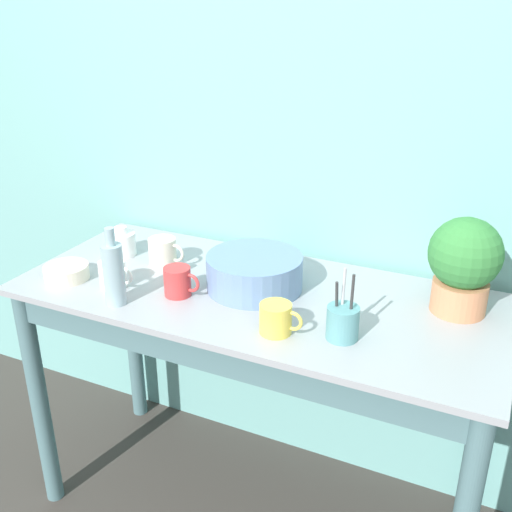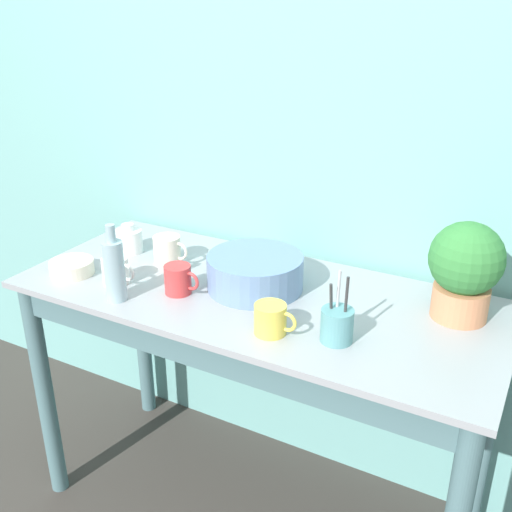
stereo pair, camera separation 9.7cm
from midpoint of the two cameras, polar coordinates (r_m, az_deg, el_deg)
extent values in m
cube|color=#70ADA8|center=(2.02, 6.52, 9.36)|extent=(6.00, 0.05, 2.40)
cylinder|color=slate|center=(2.24, -18.28, -12.36)|extent=(0.06, 0.06, 0.84)
cylinder|color=slate|center=(2.56, -9.74, -6.51)|extent=(0.06, 0.06, 0.84)
cylinder|color=slate|center=(2.13, 22.33, -15.03)|extent=(0.06, 0.06, 0.84)
cube|color=slate|center=(1.65, -2.78, -9.40)|extent=(1.38, 0.02, 0.10)
cube|color=#93999E|center=(1.82, 1.53, -3.77)|extent=(1.48, 0.64, 0.02)
cylinder|color=tan|center=(1.77, 20.35, -4.15)|extent=(0.15, 0.15, 0.09)
sphere|color=#337A38|center=(1.72, 20.96, -0.24)|extent=(0.20, 0.20, 0.20)
cylinder|color=#6684B2|center=(1.82, 1.45, -1.56)|extent=(0.29, 0.29, 0.11)
cylinder|color=#93B2BC|center=(1.77, -11.80, -1.44)|extent=(0.06, 0.06, 0.18)
cylinder|color=#93B2BC|center=(1.73, -12.12, 2.10)|extent=(0.03, 0.03, 0.05)
cylinder|color=white|center=(2.12, -10.74, 1.40)|extent=(0.09, 0.09, 0.08)
cylinder|color=white|center=(2.10, -10.84, 2.69)|extent=(0.04, 0.04, 0.02)
cylinder|color=beige|center=(2.01, -7.09, 0.59)|extent=(0.09, 0.09, 0.09)
torus|color=beige|center=(1.98, -5.90, 0.44)|extent=(0.06, 0.01, 0.06)
cylinder|color=#E5CC4C|center=(1.59, 3.13, -6.04)|extent=(0.09, 0.09, 0.08)
torus|color=#E5CC4C|center=(1.57, 4.73, -6.31)|extent=(0.06, 0.01, 0.06)
cylinder|color=white|center=(1.89, -11.83, -1.40)|extent=(0.08, 0.08, 0.08)
torus|color=white|center=(1.87, -10.75, -1.57)|extent=(0.06, 0.01, 0.06)
cylinder|color=#C63838|center=(1.80, -5.93, -2.24)|extent=(0.08, 0.08, 0.09)
torus|color=#C63838|center=(1.78, -4.72, -2.42)|extent=(0.06, 0.01, 0.06)
cylinder|color=beige|center=(2.00, -15.82, -1.06)|extent=(0.14, 0.14, 0.05)
cylinder|color=#569399|center=(1.57, 9.49, -6.56)|extent=(0.09, 0.09, 0.09)
cylinder|color=#333333|center=(1.55, 10.30, -5.17)|extent=(0.01, 0.02, 0.19)
cylinder|color=#333333|center=(1.56, 8.96, -5.20)|extent=(0.01, 0.03, 0.16)
cylinder|color=#B7B7BC|center=(1.56, 9.53, -4.62)|extent=(0.01, 0.02, 0.19)
camera|label=1|loc=(0.05, -88.42, 0.69)|focal=42.00mm
camera|label=2|loc=(0.05, 91.58, -0.69)|focal=42.00mm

